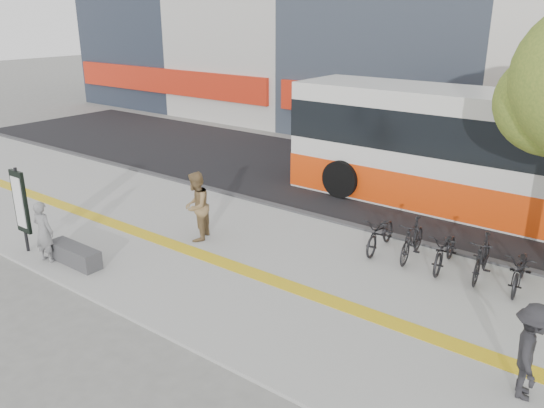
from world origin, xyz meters
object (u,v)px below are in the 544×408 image
Objects in this scene: pedestrian_dark at (531,352)px; seated_woman at (44,232)px; pedestrian_tan at (196,206)px; bench at (74,255)px; signboard at (20,203)px; bus at (508,161)px.

seated_woman is at bearing 86.53° from pedestrian_dark.
pedestrian_tan is at bearing -132.31° from seated_woman.
bench is 10.04m from pedestrian_dark.
bus reaches higher than signboard.
signboard is 4.32m from pedestrian_tan.
bus is at bearing 53.37° from bench.
pedestrian_dark is at bearing 55.86° from pedestrian_tan.
pedestrian_tan reaches higher than pedestrian_dark.
bench is 3.23m from pedestrian_tan.
signboard is (-1.60, -0.31, 1.06)m from bench.
bench is at bearing -49.60° from pedestrian_tan.
bench is 0.99× the size of pedestrian_dark.
bench is 0.86× the size of pedestrian_tan.
seated_woman is 3.76m from pedestrian_tan.
seated_woman reaches higher than bench.
pedestrian_dark is at bearing 8.96° from signboard.
pedestrian_dark is at bearing 179.30° from seated_woman.
bus is (8.81, 10.01, 0.38)m from signboard.
signboard is 1.44× the size of seated_woman.
pedestrian_tan reaches higher than seated_woman.
signboard is 11.66m from pedestrian_dark.
bus reaches higher than seated_woman.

